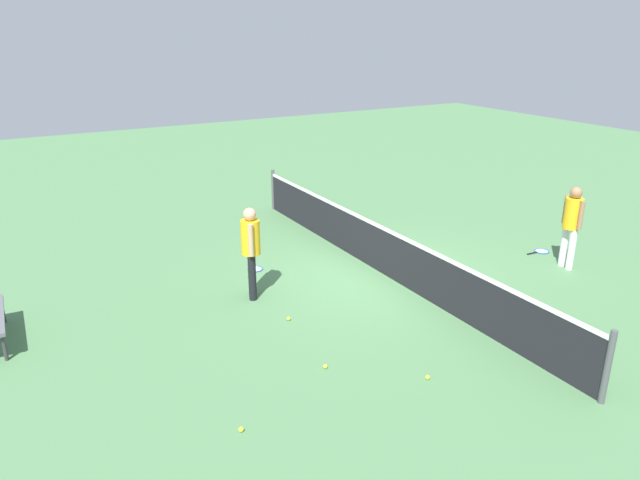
{
  "coord_description": "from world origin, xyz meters",
  "views": [
    {
      "loc": [
        8.85,
        -6.46,
        4.69
      ],
      "look_at": [
        -0.12,
        -1.35,
        0.9
      ],
      "focal_mm": 33.07,
      "sensor_mm": 36.0,
      "label": 1
    }
  ],
  "objects_px": {
    "player_far_side": "(572,221)",
    "tennis_ball_midcourt": "(428,377)",
    "tennis_ball_near_player": "(289,319)",
    "tennis_ball_baseline": "(325,366)",
    "tennis_racket_near_player": "(255,270)",
    "player_near_side": "(251,245)",
    "tennis_racket_far_player": "(541,251)",
    "tennis_ball_by_net": "(241,429)"
  },
  "relations": [
    {
      "from": "player_far_side",
      "to": "tennis_ball_midcourt",
      "type": "bearing_deg",
      "value": -70.56
    },
    {
      "from": "tennis_ball_near_player",
      "to": "tennis_ball_baseline",
      "type": "relative_size",
      "value": 1.0
    },
    {
      "from": "tennis_racket_near_player",
      "to": "tennis_ball_near_player",
      "type": "bearing_deg",
      "value": -9.5
    },
    {
      "from": "player_near_side",
      "to": "tennis_racket_far_player",
      "type": "distance_m",
      "value": 6.55
    },
    {
      "from": "tennis_ball_by_net",
      "to": "player_near_side",
      "type": "bearing_deg",
      "value": 154.23
    },
    {
      "from": "tennis_racket_near_player",
      "to": "tennis_ball_near_player",
      "type": "distance_m",
      "value": 2.31
    },
    {
      "from": "player_far_side",
      "to": "tennis_ball_baseline",
      "type": "xyz_separation_m",
      "value": [
        0.84,
        -6.18,
        -0.98
      ]
    },
    {
      "from": "tennis_racket_near_player",
      "to": "tennis_ball_midcourt",
      "type": "height_order",
      "value": "tennis_ball_midcourt"
    },
    {
      "from": "tennis_racket_far_player",
      "to": "tennis_ball_baseline",
      "type": "height_order",
      "value": "tennis_ball_baseline"
    },
    {
      "from": "tennis_racket_far_player",
      "to": "tennis_ball_midcourt",
      "type": "xyz_separation_m",
      "value": [
        2.63,
        -5.34,
        0.02
      ]
    },
    {
      "from": "tennis_ball_midcourt",
      "to": "tennis_ball_baseline",
      "type": "height_order",
      "value": "same"
    },
    {
      "from": "tennis_ball_near_player",
      "to": "tennis_ball_midcourt",
      "type": "distance_m",
      "value": 2.69
    },
    {
      "from": "tennis_racket_far_player",
      "to": "tennis_ball_midcourt",
      "type": "relative_size",
      "value": 8.95
    },
    {
      "from": "player_far_side",
      "to": "tennis_ball_near_player",
      "type": "xyz_separation_m",
      "value": [
        -0.74,
        -5.98,
        -0.98
      ]
    },
    {
      "from": "player_near_side",
      "to": "tennis_ball_by_net",
      "type": "bearing_deg",
      "value": -25.77
    },
    {
      "from": "player_far_side",
      "to": "tennis_ball_midcourt",
      "type": "xyz_separation_m",
      "value": [
        1.79,
        -5.07,
        -0.98
      ]
    },
    {
      "from": "tennis_racket_near_player",
      "to": "tennis_ball_midcourt",
      "type": "bearing_deg",
      "value": 6.18
    },
    {
      "from": "tennis_ball_midcourt",
      "to": "player_near_side",
      "type": "bearing_deg",
      "value": -164.01
    },
    {
      "from": "player_near_side",
      "to": "player_far_side",
      "type": "bearing_deg",
      "value": 72.91
    },
    {
      "from": "player_far_side",
      "to": "tennis_racket_far_player",
      "type": "xyz_separation_m",
      "value": [
        -0.84,
        0.26,
        -1.0
      ]
    },
    {
      "from": "player_far_side",
      "to": "tennis_ball_near_player",
      "type": "relative_size",
      "value": 25.76
    },
    {
      "from": "player_far_side",
      "to": "tennis_racket_near_player",
      "type": "bearing_deg",
      "value": -118.33
    },
    {
      "from": "player_near_side",
      "to": "tennis_racket_near_player",
      "type": "distance_m",
      "value": 1.6
    },
    {
      "from": "player_near_side",
      "to": "tennis_racket_far_player",
      "type": "relative_size",
      "value": 2.88
    },
    {
      "from": "tennis_ball_near_player",
      "to": "tennis_ball_baseline",
      "type": "height_order",
      "value": "same"
    },
    {
      "from": "tennis_ball_near_player",
      "to": "player_far_side",
      "type": "bearing_deg",
      "value": 82.93
    },
    {
      "from": "tennis_ball_near_player",
      "to": "tennis_racket_far_player",
      "type": "bearing_deg",
      "value": 90.92
    },
    {
      "from": "player_near_side",
      "to": "player_far_side",
      "type": "height_order",
      "value": "same"
    },
    {
      "from": "player_far_side",
      "to": "tennis_ball_by_net",
      "type": "xyz_separation_m",
      "value": [
        1.55,
        -7.78,
        -0.98
      ]
    },
    {
      "from": "player_far_side",
      "to": "tennis_ball_baseline",
      "type": "height_order",
      "value": "player_far_side"
    },
    {
      "from": "tennis_ball_near_player",
      "to": "tennis_ball_midcourt",
      "type": "height_order",
      "value": "same"
    },
    {
      "from": "tennis_ball_by_net",
      "to": "player_far_side",
      "type": "bearing_deg",
      "value": 101.23
    },
    {
      "from": "tennis_ball_by_net",
      "to": "tennis_ball_midcourt",
      "type": "xyz_separation_m",
      "value": [
        0.25,
        2.71,
        0.0
      ]
    },
    {
      "from": "tennis_ball_baseline",
      "to": "tennis_ball_by_net",
      "type": "bearing_deg",
      "value": -66.19
    },
    {
      "from": "tennis_ball_by_net",
      "to": "tennis_ball_baseline",
      "type": "height_order",
      "value": "same"
    },
    {
      "from": "player_far_side",
      "to": "tennis_racket_far_player",
      "type": "distance_m",
      "value": 1.33
    },
    {
      "from": "tennis_racket_near_player",
      "to": "tennis_ball_by_net",
      "type": "bearing_deg",
      "value": -25.63
    },
    {
      "from": "tennis_racket_far_player",
      "to": "tennis_ball_by_net",
      "type": "height_order",
      "value": "tennis_ball_by_net"
    },
    {
      "from": "tennis_ball_by_net",
      "to": "tennis_ball_midcourt",
      "type": "relative_size",
      "value": 1.0
    },
    {
      "from": "tennis_ball_by_net",
      "to": "tennis_ball_midcourt",
      "type": "height_order",
      "value": "same"
    },
    {
      "from": "tennis_racket_near_player",
      "to": "tennis_ball_baseline",
      "type": "height_order",
      "value": "tennis_ball_baseline"
    },
    {
      "from": "player_far_side",
      "to": "player_near_side",
      "type": "bearing_deg",
      "value": -107.09
    }
  ]
}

